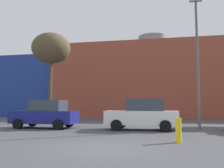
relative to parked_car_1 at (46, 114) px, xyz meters
name	(u,v)px	position (x,y,z in m)	size (l,w,h in m)	color
ground_plane	(101,148)	(5.50, -6.86, -0.92)	(200.00, 200.00, 0.00)	#47474C
building_backdrop	(153,84)	(6.43, 19.86, 3.59)	(45.18, 12.60, 11.36)	#9E4733
parked_car_1	(46,114)	(0.00, 0.00, 0.00)	(4.26, 2.09, 1.85)	navy
parked_car_2	(143,114)	(6.44, 0.00, 0.03)	(4.38, 2.15, 1.90)	white
bare_tree_1	(51,49)	(-2.07, 5.00, 5.67)	(3.44, 3.44, 8.01)	brown
bollard_yellow_0	(178,130)	(8.24, -4.97, -0.43)	(0.24, 0.24, 0.98)	yellow
street_lamp	(197,54)	(9.89, 0.96, 3.85)	(0.80, 0.24, 8.46)	#59595E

